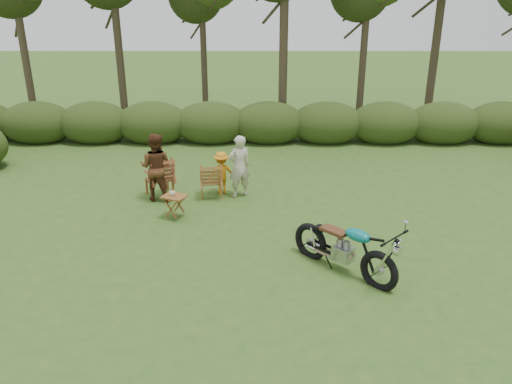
{
  "coord_description": "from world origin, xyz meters",
  "views": [
    {
      "loc": [
        -0.37,
        -7.85,
        4.71
      ],
      "look_at": [
        -0.41,
        1.85,
        0.9
      ],
      "focal_mm": 35.0,
      "sensor_mm": 36.0,
      "label": 1
    }
  ],
  "objects_px": {
    "motorcycle": "(342,270)",
    "lawn_chair_left": "(160,195)",
    "lawn_chair_right": "(212,196)",
    "cup": "(172,193)",
    "side_table": "(175,207)",
    "adult_a": "(240,196)",
    "child": "(222,193)",
    "adult_b": "(158,199)"
  },
  "relations": [
    {
      "from": "side_table",
      "to": "adult_a",
      "type": "distance_m",
      "value": 1.97
    },
    {
      "from": "lawn_chair_right",
      "to": "adult_a",
      "type": "distance_m",
      "value": 0.71
    },
    {
      "from": "lawn_chair_right",
      "to": "lawn_chair_left",
      "type": "distance_m",
      "value": 1.31
    },
    {
      "from": "cup",
      "to": "child",
      "type": "relative_size",
      "value": 0.12
    },
    {
      "from": "lawn_chair_right",
      "to": "cup",
      "type": "xyz_separation_m",
      "value": [
        -0.75,
        -1.32,
        0.6
      ]
    },
    {
      "from": "motorcycle",
      "to": "lawn_chair_left",
      "type": "bearing_deg",
      "value": -176.83
    },
    {
      "from": "side_table",
      "to": "child",
      "type": "bearing_deg",
      "value": 58.39
    },
    {
      "from": "motorcycle",
      "to": "adult_b",
      "type": "xyz_separation_m",
      "value": [
        -4.03,
        3.45,
        0.0
      ]
    },
    {
      "from": "lawn_chair_left",
      "to": "child",
      "type": "xyz_separation_m",
      "value": [
        1.56,
        0.14,
        0.0
      ]
    },
    {
      "from": "lawn_chair_right",
      "to": "child",
      "type": "xyz_separation_m",
      "value": [
        0.25,
        0.2,
        0.0
      ]
    },
    {
      "from": "lawn_chair_right",
      "to": "child",
      "type": "distance_m",
      "value": 0.32
    },
    {
      "from": "side_table",
      "to": "child",
      "type": "xyz_separation_m",
      "value": [
        0.95,
        1.55,
        -0.27
      ]
    },
    {
      "from": "motorcycle",
      "to": "cup",
      "type": "xyz_separation_m",
      "value": [
        -3.47,
        2.35,
        0.6
      ]
    },
    {
      "from": "side_table",
      "to": "cup",
      "type": "bearing_deg",
      "value": 151.97
    },
    {
      "from": "cup",
      "to": "lawn_chair_right",
      "type": "bearing_deg",
      "value": 60.58
    },
    {
      "from": "motorcycle",
      "to": "side_table",
      "type": "bearing_deg",
      "value": -168.2
    },
    {
      "from": "lawn_chair_right",
      "to": "cup",
      "type": "height_order",
      "value": "cup"
    },
    {
      "from": "lawn_chair_right",
      "to": "lawn_chair_left",
      "type": "height_order",
      "value": "lawn_chair_left"
    },
    {
      "from": "lawn_chair_left",
      "to": "adult_a",
      "type": "xyz_separation_m",
      "value": [
        2.02,
        -0.06,
        0.0
      ]
    },
    {
      "from": "child",
      "to": "lawn_chair_right",
      "type": "bearing_deg",
      "value": 23.16
    },
    {
      "from": "cup",
      "to": "adult_b",
      "type": "distance_m",
      "value": 1.37
    },
    {
      "from": "adult_a",
      "to": "child",
      "type": "height_order",
      "value": "adult_a"
    },
    {
      "from": "motorcycle",
      "to": "child",
      "type": "bearing_deg",
      "value": 168.52
    },
    {
      "from": "cup",
      "to": "side_table",
      "type": "bearing_deg",
      "value": -28.03
    },
    {
      "from": "lawn_chair_right",
      "to": "motorcycle",
      "type": "bearing_deg",
      "value": 119.94
    },
    {
      "from": "side_table",
      "to": "adult_a",
      "type": "bearing_deg",
      "value": 43.61
    },
    {
      "from": "lawn_chair_left",
      "to": "cup",
      "type": "distance_m",
      "value": 1.61
    },
    {
      "from": "lawn_chair_right",
      "to": "lawn_chair_left",
      "type": "xyz_separation_m",
      "value": [
        -1.31,
        0.06,
        0.0
      ]
    },
    {
      "from": "cup",
      "to": "adult_a",
      "type": "distance_m",
      "value": 2.06
    },
    {
      "from": "lawn_chair_left",
      "to": "adult_a",
      "type": "bearing_deg",
      "value": 150.63
    },
    {
      "from": "lawn_chair_left",
      "to": "side_table",
      "type": "height_order",
      "value": "side_table"
    },
    {
      "from": "side_table",
      "to": "lawn_chair_right",
      "type": "bearing_deg",
      "value": 62.33
    },
    {
      "from": "motorcycle",
      "to": "lawn_chair_left",
      "type": "distance_m",
      "value": 5.5
    },
    {
      "from": "side_table",
      "to": "adult_b",
      "type": "bearing_deg",
      "value": 118.33
    },
    {
      "from": "motorcycle",
      "to": "lawn_chair_right",
      "type": "xyz_separation_m",
      "value": [
        -2.72,
        3.68,
        0.0
      ]
    },
    {
      "from": "lawn_chair_left",
      "to": "adult_b",
      "type": "bearing_deg",
      "value": 63.1
    },
    {
      "from": "adult_a",
      "to": "child",
      "type": "distance_m",
      "value": 0.5
    },
    {
      "from": "lawn_chair_right",
      "to": "child",
      "type": "height_order",
      "value": "child"
    },
    {
      "from": "cup",
      "to": "lawn_chair_left",
      "type": "bearing_deg",
      "value": 112.18
    },
    {
      "from": "lawn_chair_left",
      "to": "cup",
      "type": "relative_size",
      "value": 7.63
    },
    {
      "from": "side_table",
      "to": "child",
      "type": "distance_m",
      "value": 1.84
    },
    {
      "from": "motorcycle",
      "to": "cup",
      "type": "height_order",
      "value": "cup"
    }
  ]
}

